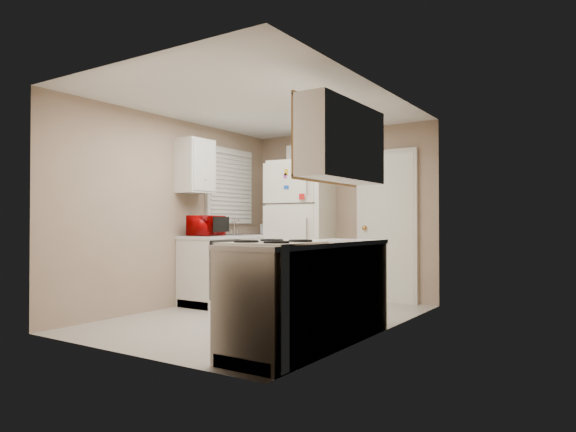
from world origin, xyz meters
The scene contains 19 objects.
floor centered at (0.00, 0.00, 0.00)m, with size 3.80×3.80×0.00m, color beige.
ceiling centered at (0.00, 0.00, 2.40)m, with size 3.80×3.80×0.00m, color white.
wall_left centered at (-1.40, 0.00, 1.20)m, with size 3.80×3.80×0.00m, color tan.
wall_right centered at (1.40, 0.00, 1.20)m, with size 3.80×3.80×0.00m, color tan.
wall_back centered at (0.00, 1.90, 1.20)m, with size 2.80×2.80×0.00m, color tan.
wall_front centered at (0.00, -1.90, 1.20)m, with size 2.80×2.80×0.00m, color tan.
left_counter centered at (-1.10, 0.90, 0.45)m, with size 0.60×1.80×0.90m, color silver.
dishwasher centered at (-0.81, 0.30, 0.49)m, with size 0.03×0.58×0.72m, color black.
sink centered at (-1.10, 1.05, 0.86)m, with size 0.54×0.74×0.16m, color gray.
microwave centered at (-1.09, 0.26, 1.05)m, with size 0.26×0.47×0.31m, color #900001.
soap_bottle centered at (-1.15, 1.61, 1.00)m, with size 0.10×0.10×0.22m, color silver.
window_blinds centered at (-1.36, 1.05, 1.60)m, with size 0.10×0.98×1.08m, color silver.
upper_cabinet_left centered at (-1.25, 0.22, 1.80)m, with size 0.30×0.45×0.70m, color silver.
refrigerator centered at (-0.45, 1.57, 0.97)m, with size 0.80×0.77×1.94m, color white.
cabinet_over_fridge centered at (-0.40, 1.75, 2.00)m, with size 0.70×0.30×0.40m, color silver.
interior_door centered at (0.70, 1.86, 1.02)m, with size 0.86×0.06×2.08m, color white.
right_counter centered at (1.10, -0.80, 0.45)m, with size 0.60×2.00×0.90m, color silver.
stove centered at (1.09, -1.37, 0.45)m, with size 0.60×0.74×0.90m, color white.
upper_cabinet_right centered at (1.25, -0.50, 1.80)m, with size 0.30×1.20×0.70m, color silver.
Camera 1 is at (3.39, -4.66, 1.06)m, focal length 32.00 mm.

